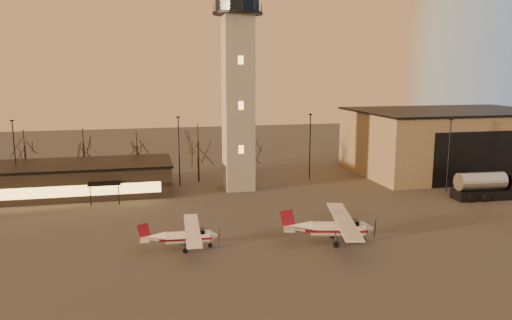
# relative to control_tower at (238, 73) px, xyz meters

# --- Properties ---
(ground) EXTENTS (220.00, 220.00, 0.00)m
(ground) POSITION_rel_control_tower_xyz_m (0.00, -30.00, -16.33)
(ground) COLOR #484542
(ground) RESTS_ON ground
(control_tower) EXTENTS (6.80, 6.80, 32.60)m
(control_tower) POSITION_rel_control_tower_xyz_m (0.00, 0.00, 0.00)
(control_tower) COLOR gray
(control_tower) RESTS_ON ground
(hangar) EXTENTS (30.60, 20.60, 10.30)m
(hangar) POSITION_rel_control_tower_xyz_m (36.00, 3.98, -11.17)
(hangar) COLOR #8E7B5D
(hangar) RESTS_ON ground
(terminal) EXTENTS (25.40, 12.20, 4.30)m
(terminal) POSITION_rel_control_tower_xyz_m (-21.99, 1.98, -14.17)
(terminal) COLOR black
(terminal) RESTS_ON ground
(light_poles) EXTENTS (58.50, 12.25, 10.14)m
(light_poles) POSITION_rel_control_tower_xyz_m (0.50, 1.00, -10.92)
(light_poles) COLOR black
(light_poles) RESTS_ON ground
(tree_row) EXTENTS (37.20, 9.20, 8.80)m
(tree_row) POSITION_rel_control_tower_xyz_m (-13.70, 9.16, -10.39)
(tree_row) COLOR black
(tree_row) RESTS_ON ground
(cessna_front) EXTENTS (9.89, 12.36, 3.41)m
(cessna_front) POSITION_rel_control_tower_xyz_m (5.25, -24.30, -15.16)
(cessna_front) COLOR silver
(cessna_front) RESTS_ON ground
(cessna_rear) EXTENTS (7.99, 10.10, 2.78)m
(cessna_rear) POSITION_rel_control_tower_xyz_m (-9.25, -22.68, -15.37)
(cessna_rear) COLOR white
(cessna_rear) RESTS_ON ground
(fuel_truck) EXTENTS (9.80, 3.66, 3.58)m
(fuel_truck) POSITION_rel_control_tower_xyz_m (31.05, -12.80, -14.91)
(fuel_truck) COLOR black
(fuel_truck) RESTS_ON ground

